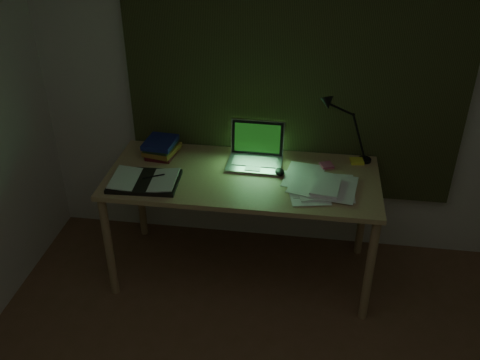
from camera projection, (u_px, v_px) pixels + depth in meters
The scene contains 11 objects.
wall_back at pixel (294, 82), 3.48m from camera, with size 3.50×0.00×2.50m, color silver.
curtain at pixel (296, 54), 3.34m from camera, with size 2.20×0.06×2.00m, color #313319.
desk at pixel (243, 226), 3.57m from camera, with size 1.71×0.75×0.78m, color tan, non-canonical shape.
laptop at pixel (255, 148), 3.42m from camera, with size 0.35×0.40×0.25m, color #B4B4B9, non-canonical shape.
open_textbook at pixel (145, 181), 3.28m from camera, with size 0.42×0.30×0.04m, color silver, non-canonical shape.
book_stack at pixel (162, 147), 3.57m from camera, with size 0.19×0.23×0.12m, color silver, non-canonical shape.
loose_papers at pixel (316, 185), 3.25m from camera, with size 0.37×0.40×0.02m, color white, non-canonical shape.
mouse at pixel (280, 172), 3.37m from camera, with size 0.06×0.09×0.03m, color black.
sticky_yellow at pixel (357, 161), 3.51m from camera, with size 0.08×0.08×0.02m, color yellow.
sticky_pink at pixel (327, 165), 3.47m from camera, with size 0.08×0.08×0.02m, color #D5537D.
desk_lamp at pixel (369, 128), 3.41m from camera, with size 0.32×0.25×0.48m, color black, non-canonical shape.
Camera 1 is at (0.12, -1.33, 2.50)m, focal length 40.00 mm.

